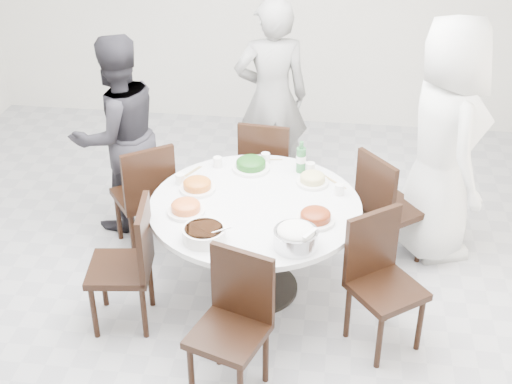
# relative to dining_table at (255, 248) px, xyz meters

# --- Properties ---
(floor) EXTENTS (6.00, 6.00, 0.01)m
(floor) POSITION_rel_dining_table_xyz_m (-0.27, 0.02, -0.38)
(floor) COLOR #AFB0B4
(floor) RESTS_ON ground
(dining_table) EXTENTS (1.50, 1.50, 0.75)m
(dining_table) POSITION_rel_dining_table_xyz_m (0.00, 0.00, 0.00)
(dining_table) COLOR white
(dining_table) RESTS_ON floor
(chair_ne) EXTENTS (0.59, 0.59, 0.95)m
(chair_ne) POSITION_rel_dining_table_xyz_m (1.00, 0.54, 0.10)
(chair_ne) COLOR black
(chair_ne) RESTS_ON floor
(chair_n) EXTENTS (0.46, 0.46, 0.95)m
(chair_n) POSITION_rel_dining_table_xyz_m (-0.02, 1.05, 0.10)
(chair_n) COLOR black
(chair_n) RESTS_ON floor
(chair_nw) EXTENTS (0.59, 0.59, 0.95)m
(chair_nw) POSITION_rel_dining_table_xyz_m (-0.96, 0.48, 0.10)
(chair_nw) COLOR black
(chair_nw) RESTS_ON floor
(chair_sw) EXTENTS (0.47, 0.47, 0.95)m
(chair_sw) POSITION_rel_dining_table_xyz_m (-0.87, -0.47, 0.10)
(chair_sw) COLOR black
(chair_sw) RESTS_ON floor
(chair_s) EXTENTS (0.54, 0.54, 0.95)m
(chair_s) POSITION_rel_dining_table_xyz_m (-0.03, -1.03, 0.10)
(chair_s) COLOR black
(chair_s) RESTS_ON floor
(chair_se) EXTENTS (0.59, 0.59, 0.95)m
(chair_se) POSITION_rel_dining_table_xyz_m (0.93, -0.47, 0.10)
(chair_se) COLOR black
(chair_se) RESTS_ON floor
(diner_right) EXTENTS (0.84, 1.07, 1.93)m
(diner_right) POSITION_rel_dining_table_xyz_m (1.34, 0.74, 0.59)
(diner_right) COLOR silver
(diner_right) RESTS_ON floor
(diner_middle) EXTENTS (0.74, 0.58, 1.79)m
(diner_middle) POSITION_rel_dining_table_xyz_m (-0.05, 1.53, 0.52)
(diner_middle) COLOR black
(diner_middle) RESTS_ON floor
(diner_left) EXTENTS (1.02, 1.02, 1.67)m
(diner_left) POSITION_rel_dining_table_xyz_m (-1.22, 0.79, 0.46)
(diner_left) COLOR black
(diner_left) RESTS_ON floor
(dish_greens) EXTENTS (0.29, 0.29, 0.07)m
(dish_greens) POSITION_rel_dining_table_xyz_m (-0.10, 0.50, 0.41)
(dish_greens) COLOR white
(dish_greens) RESTS_ON dining_table
(dish_pale) EXTENTS (0.24, 0.24, 0.06)m
(dish_pale) POSITION_rel_dining_table_xyz_m (0.38, 0.34, 0.41)
(dish_pale) COLOR white
(dish_pale) RESTS_ON dining_table
(dish_orange) EXTENTS (0.26, 0.26, 0.07)m
(dish_orange) POSITION_rel_dining_table_xyz_m (-0.44, 0.14, 0.41)
(dish_orange) COLOR white
(dish_orange) RESTS_ON dining_table
(dish_redbrown) EXTENTS (0.26, 0.26, 0.07)m
(dish_redbrown) POSITION_rel_dining_table_xyz_m (0.43, -0.17, 0.41)
(dish_redbrown) COLOR white
(dish_redbrown) RESTS_ON dining_table
(dish_tofu) EXTENTS (0.26, 0.26, 0.07)m
(dish_tofu) POSITION_rel_dining_table_xyz_m (-0.46, -0.17, 0.41)
(dish_tofu) COLOR white
(dish_tofu) RESTS_ON dining_table
(rice_bowl) EXTENTS (0.29, 0.29, 0.12)m
(rice_bowl) POSITION_rel_dining_table_xyz_m (0.32, -0.48, 0.44)
(rice_bowl) COLOR silver
(rice_bowl) RESTS_ON dining_table
(soup_bowl) EXTENTS (0.28, 0.28, 0.09)m
(soup_bowl) POSITION_rel_dining_table_xyz_m (-0.27, -0.47, 0.42)
(soup_bowl) COLOR white
(soup_bowl) RESTS_ON dining_table
(beverage_bottle) EXTENTS (0.07, 0.07, 0.25)m
(beverage_bottle) POSITION_rel_dining_table_xyz_m (0.28, 0.51, 0.50)
(beverage_bottle) COLOR #2A6A36
(beverage_bottle) RESTS_ON dining_table
(tea_cups) EXTENTS (0.07, 0.07, 0.08)m
(tea_cups) POSITION_rel_dining_table_xyz_m (-0.03, 0.62, 0.42)
(tea_cups) COLOR white
(tea_cups) RESTS_ON dining_table
(chopsticks) EXTENTS (0.24, 0.04, 0.01)m
(chopsticks) POSITION_rel_dining_table_xyz_m (0.04, 0.65, 0.38)
(chopsticks) COLOR tan
(chopsticks) RESTS_ON dining_table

